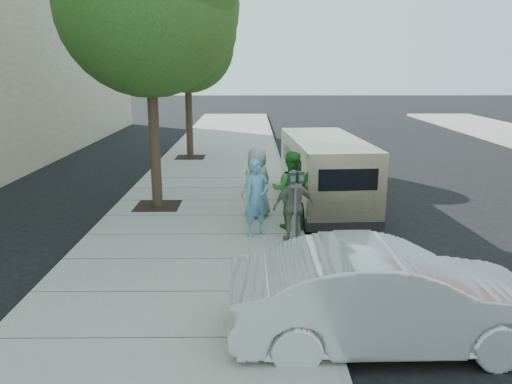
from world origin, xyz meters
TOP-DOWN VIEW (x-y plane):
  - ground at (0.00, 0.00)m, footprint 120.00×120.00m
  - sidewalk at (-1.00, 0.00)m, footprint 5.00×60.00m
  - curb_face at (1.44, 0.00)m, footprint 0.12×60.00m
  - tree_far at (-2.25, 10.00)m, footprint 3.92×3.80m
  - parking_meter at (1.21, -0.74)m, footprint 0.35×0.22m
  - van at (2.29, 2.59)m, footprint 2.12×5.48m
  - sedan at (2.19, -4.44)m, footprint 4.49×1.65m
  - person_officer at (0.40, -0.05)m, footprint 0.76×0.70m
  - person_green_shirt at (1.20, 0.51)m, footprint 0.98×0.81m
  - person_gray_shirt at (0.43, 1.38)m, footprint 1.03×0.98m
  - person_striped_polo at (1.20, -0.48)m, footprint 1.01×0.64m

SIDE VIEW (x-z plane):
  - ground at x=0.00m, z-range 0.00..0.00m
  - sidewalk at x=-1.00m, z-range 0.00..0.15m
  - curb_face at x=1.44m, z-range -0.01..0.15m
  - sedan at x=2.19m, z-range 0.00..1.47m
  - person_striped_polo at x=1.20m, z-range 0.15..1.74m
  - person_officer at x=0.40m, z-range 0.15..1.90m
  - person_gray_shirt at x=0.43m, z-range 0.15..1.93m
  - van at x=2.29m, z-range 0.06..2.05m
  - person_green_shirt at x=1.20m, z-range 0.15..1.98m
  - parking_meter at x=1.21m, z-range 0.51..2.11m
  - tree_far at x=-2.25m, z-range 1.64..8.13m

